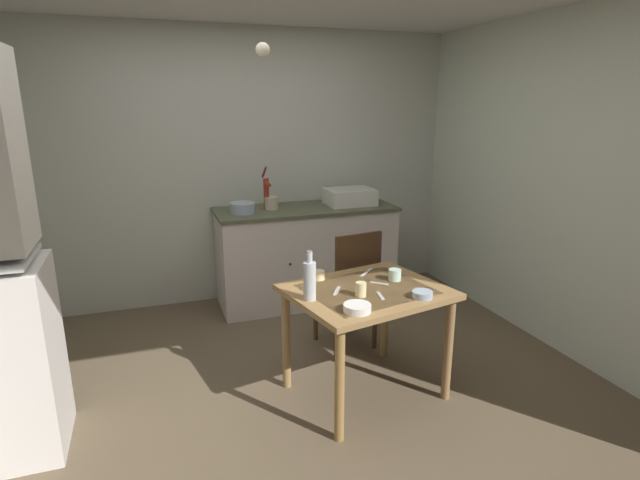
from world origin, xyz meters
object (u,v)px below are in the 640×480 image
(glass_bottle, at_px, (310,280))
(mug_tall, at_px, (361,289))
(hand_pump, at_px, (266,191))
(mixing_bowl_counter, at_px, (243,208))
(sink_basin, at_px, (350,196))
(chair_far_side, at_px, (350,289))
(dining_table, at_px, (367,305))
(serving_bowl_wide, at_px, (422,294))

(glass_bottle, bearing_deg, mug_tall, -9.17)
(hand_pump, distance_m, mixing_bowl_counter, 0.28)
(sink_basin, relative_size, chair_far_side, 0.46)
(mixing_bowl_counter, height_order, dining_table, mixing_bowl_counter)
(sink_basin, distance_m, dining_table, 1.79)
(chair_far_side, xyz_separation_m, serving_bowl_wide, (0.11, -0.85, 0.26))
(chair_far_side, bearing_deg, hand_pump, 108.92)
(chair_far_side, distance_m, glass_bottle, 0.92)
(mixing_bowl_counter, relative_size, chair_far_side, 0.23)
(mixing_bowl_counter, height_order, serving_bowl_wide, mixing_bowl_counter)
(sink_basin, relative_size, glass_bottle, 1.46)
(hand_pump, relative_size, serving_bowl_wide, 3.19)
(serving_bowl_wide, bearing_deg, chair_far_side, 97.50)
(serving_bowl_wide, distance_m, glass_bottle, 0.68)
(dining_table, bearing_deg, glass_bottle, -173.21)
(sink_basin, height_order, hand_pump, hand_pump)
(glass_bottle, bearing_deg, dining_table, 6.79)
(dining_table, height_order, serving_bowl_wide, serving_bowl_wide)
(serving_bowl_wide, height_order, mug_tall, mug_tall)
(mug_tall, height_order, glass_bottle, glass_bottle)
(hand_pump, xyz_separation_m, mixing_bowl_counter, (-0.24, -0.10, -0.12))
(dining_table, distance_m, serving_bowl_wide, 0.37)
(sink_basin, xyz_separation_m, mixing_bowl_counter, (-1.03, -0.05, -0.03))
(dining_table, height_order, glass_bottle, glass_bottle)
(dining_table, bearing_deg, sink_basin, 71.28)
(serving_bowl_wide, height_order, glass_bottle, glass_bottle)
(dining_table, relative_size, glass_bottle, 3.57)
(mug_tall, xyz_separation_m, glass_bottle, (-0.31, 0.05, 0.08))
(hand_pump, relative_size, chair_far_side, 0.41)
(mug_tall, bearing_deg, chair_far_side, 72.22)
(serving_bowl_wide, bearing_deg, hand_pump, 104.06)
(hand_pump, distance_m, glass_bottle, 1.77)
(sink_basin, distance_m, chair_far_side, 1.23)
(hand_pump, height_order, mug_tall, hand_pump)
(serving_bowl_wide, bearing_deg, mug_tall, 157.06)
(hand_pump, bearing_deg, serving_bowl_wide, -75.94)
(sink_basin, height_order, serving_bowl_wide, sink_basin)
(mixing_bowl_counter, bearing_deg, glass_bottle, -87.27)
(chair_far_side, xyz_separation_m, mug_tall, (-0.23, -0.71, 0.28))
(chair_far_side, distance_m, mug_tall, 0.79)
(serving_bowl_wide, relative_size, mug_tall, 1.40)
(dining_table, distance_m, mug_tall, 0.20)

